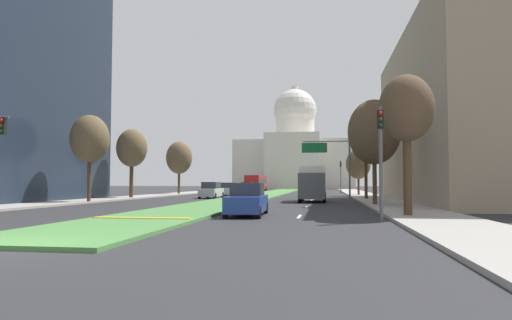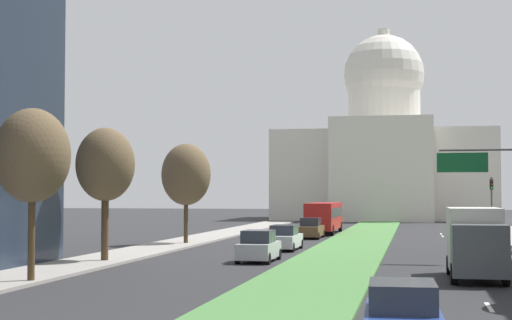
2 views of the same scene
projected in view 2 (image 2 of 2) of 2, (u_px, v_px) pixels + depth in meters
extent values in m
plane|color=#2B2B2D|center=(358.00, 242.00, 63.07)|extent=(260.00, 260.00, 0.00)
cube|color=#4C8442|center=(353.00, 246.00, 57.47)|extent=(5.14, 102.91, 0.14)
cube|color=silver|center=(489.00, 307.00, 26.93)|extent=(0.16, 2.40, 0.01)
cube|color=silver|center=(466.00, 271.00, 39.20)|extent=(0.16, 2.40, 0.01)
cube|color=silver|center=(461.00, 264.00, 43.08)|extent=(0.16, 2.40, 0.01)
cube|color=silver|center=(451.00, 249.00, 54.56)|extent=(0.16, 2.40, 0.01)
cube|color=silver|center=(443.00, 236.00, 71.27)|extent=(0.16, 2.40, 0.01)
cube|color=silver|center=(441.00, 234.00, 75.49)|extent=(0.16, 2.40, 0.01)
cube|color=#9E9991|center=(154.00, 249.00, 54.45)|extent=(4.00, 102.91, 0.15)
cube|color=silver|center=(384.00, 176.00, 119.36)|extent=(31.72, 20.06, 12.98)
cube|color=silver|center=(381.00, 169.00, 107.60)|extent=(13.96, 4.00, 14.28)
cylinder|color=silver|center=(384.00, 111.00, 119.77)|extent=(10.79, 10.79, 6.72)
sphere|color=silver|center=(384.00, 75.00, 120.00)|extent=(12.06, 12.06, 12.06)
cylinder|color=silver|center=(383.00, 39.00, 120.23)|extent=(1.80, 1.80, 3.00)
cylinder|color=#515456|center=(492.00, 209.00, 65.59)|extent=(0.16, 0.16, 5.20)
cube|color=black|center=(491.00, 184.00, 65.67)|extent=(0.28, 0.24, 0.84)
sphere|color=#510F0F|center=(492.00, 181.00, 65.55)|extent=(0.18, 0.18, 0.18)
sphere|color=#4C380F|center=(492.00, 184.00, 65.54)|extent=(0.18, 0.18, 0.18)
sphere|color=#1ED838|center=(492.00, 188.00, 65.53)|extent=(0.18, 0.18, 0.18)
cylinder|color=#515456|center=(486.00, 150.00, 44.39)|extent=(5.09, 0.12, 0.12)
cube|color=#146033|center=(462.00, 162.00, 44.56)|extent=(2.80, 0.08, 1.10)
cylinder|color=#4C3823|center=(31.00, 231.00, 34.00)|extent=(0.30, 0.30, 4.48)
ellipsoid|color=brown|center=(32.00, 155.00, 34.14)|extent=(3.27, 3.27, 4.09)
cylinder|color=#4C3823|center=(105.00, 223.00, 44.20)|extent=(0.41, 0.41, 4.46)
ellipsoid|color=brown|center=(105.00, 164.00, 44.34)|extent=(3.29, 3.29, 4.11)
cylinder|color=#4C3823|center=(186.00, 217.00, 59.60)|extent=(0.33, 0.33, 4.13)
ellipsoid|color=brown|center=(186.00, 174.00, 59.74)|extent=(3.72, 3.72, 4.65)
cube|color=#282D38|center=(403.00, 296.00, 19.12)|extent=(1.66, 2.27, 0.68)
cube|color=#BCBCC1|center=(259.00, 250.00, 44.81)|extent=(1.88, 4.25, 0.86)
cube|color=#282D38|center=(258.00, 236.00, 44.67)|extent=(1.64, 2.05, 0.71)
cylinder|color=black|center=(250.00, 254.00, 46.60)|extent=(0.22, 0.64, 0.64)
cylinder|color=black|center=(279.00, 254.00, 46.26)|extent=(0.22, 0.64, 0.64)
cylinder|color=black|center=(238.00, 258.00, 43.33)|extent=(0.22, 0.64, 0.64)
cylinder|color=black|center=(268.00, 259.00, 42.99)|extent=(0.22, 0.64, 0.64)
cube|color=silver|center=(285.00, 241.00, 53.94)|extent=(1.89, 4.65, 0.82)
cube|color=#282D38|center=(284.00, 230.00, 53.79)|extent=(1.64, 2.24, 0.67)
cylinder|color=black|center=(277.00, 244.00, 55.92)|extent=(0.23, 0.64, 0.64)
cylinder|color=black|center=(301.00, 244.00, 55.57)|extent=(0.23, 0.64, 0.64)
cylinder|color=black|center=(267.00, 247.00, 52.27)|extent=(0.23, 0.64, 0.64)
cylinder|color=black|center=(292.00, 247.00, 51.93)|extent=(0.23, 0.64, 0.64)
cube|color=brown|center=(311.00, 231.00, 67.82)|extent=(1.80, 4.54, 0.86)
cube|color=#282D38|center=(311.00, 222.00, 67.68)|extent=(1.57, 2.19, 0.70)
cylinder|color=black|center=(305.00, 234.00, 69.75)|extent=(0.22, 0.64, 0.64)
cylinder|color=black|center=(323.00, 234.00, 69.42)|extent=(0.22, 0.64, 0.64)
cylinder|color=black|center=(299.00, 236.00, 66.20)|extent=(0.22, 0.64, 0.64)
cylinder|color=black|center=(318.00, 236.00, 65.87)|extent=(0.22, 0.64, 0.64)
cube|color=#4C5156|center=(479.00, 251.00, 33.42)|extent=(2.30, 2.00, 2.20)
cube|color=beige|center=(474.00, 238.00, 36.57)|extent=(2.30, 4.40, 2.80)
cylinder|color=black|center=(506.00, 275.00, 33.18)|extent=(0.30, 0.90, 0.90)
cylinder|color=black|center=(454.00, 274.00, 33.59)|extent=(0.30, 0.90, 0.90)
cylinder|color=black|center=(495.00, 266.00, 37.39)|extent=(0.30, 0.90, 0.90)
cylinder|color=black|center=(450.00, 265.00, 37.80)|extent=(0.30, 0.90, 0.90)
cube|color=#B21E1E|center=(324.00, 216.00, 76.23)|extent=(2.50, 11.00, 2.50)
cube|color=#232833|center=(324.00, 212.00, 76.24)|extent=(2.52, 10.12, 0.90)
cylinder|color=black|center=(318.00, 226.00, 80.62)|extent=(0.32, 1.00, 1.00)
cylinder|color=black|center=(340.00, 227.00, 80.17)|extent=(0.32, 1.00, 1.00)
cylinder|color=black|center=(307.00, 230.00, 72.58)|extent=(0.32, 1.00, 1.00)
cylinder|color=black|center=(332.00, 230.00, 72.13)|extent=(0.32, 1.00, 1.00)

